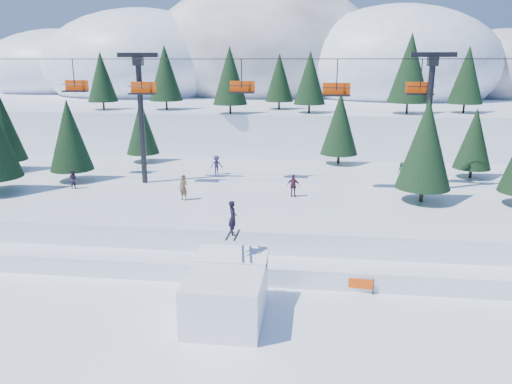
# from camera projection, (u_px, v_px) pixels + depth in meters

# --- Properties ---
(ground) EXTENTS (160.00, 160.00, 0.00)m
(ground) POSITION_uv_depth(u_px,v_px,m) (203.00, 331.00, 23.19)
(ground) COLOR white
(ground) RESTS_ON ground
(mid_shelf) EXTENTS (70.00, 22.00, 2.50)m
(mid_shelf) POSITION_uv_depth(u_px,v_px,m) (254.00, 201.00, 40.13)
(mid_shelf) COLOR white
(mid_shelf) RESTS_ON ground
(berm) EXTENTS (70.00, 6.00, 1.10)m
(berm) POSITION_uv_depth(u_px,v_px,m) (233.00, 256.00, 30.72)
(berm) COLOR white
(berm) RESTS_ON ground
(mountain_ridge) EXTENTS (119.00, 61.03, 26.46)m
(mountain_ridge) POSITION_uv_depth(u_px,v_px,m) (265.00, 75.00, 91.72)
(mountain_ridge) COLOR white
(mountain_ridge) RESTS_ON ground
(jump_kicker) EXTENTS (3.59, 4.89, 5.58)m
(jump_kicker) POSITION_uv_depth(u_px,v_px,m) (226.00, 294.00, 24.00)
(jump_kicker) COLOR white
(jump_kicker) RESTS_ON ground
(chairlift) EXTENTS (46.00, 3.21, 10.28)m
(chairlift) POSITION_uv_depth(u_px,v_px,m) (281.00, 99.00, 37.85)
(chairlift) COLOR black
(chairlift) RESTS_ON mid_shelf
(conifer_stand) EXTENTS (62.79, 18.37, 8.60)m
(conifer_stand) POSITION_uv_depth(u_px,v_px,m) (297.00, 134.00, 38.64)
(conifer_stand) COLOR black
(conifer_stand) RESTS_ON mid_shelf
(distant_skiers) EXTENTS (26.70, 9.23, 1.85)m
(distant_skiers) POSITION_uv_depth(u_px,v_px,m) (231.00, 175.00, 39.81)
(distant_skiers) COLOR brown
(distant_skiers) RESTS_ON mid_shelf
(banner_near) EXTENTS (2.84, 0.42, 0.90)m
(banner_near) POSITION_uv_depth(u_px,v_px,m) (347.00, 282.00, 27.04)
(banner_near) COLOR black
(banner_near) RESTS_ON ground
(banner_far) EXTENTS (2.86, 0.16, 0.90)m
(banner_far) POSITION_uv_depth(u_px,v_px,m) (443.00, 275.00, 27.95)
(banner_far) COLOR black
(banner_far) RESTS_ON ground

